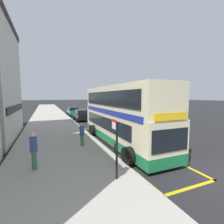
{
  "coord_description": "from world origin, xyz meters",
  "views": [
    {
      "loc": [
        -7.8,
        -3.68,
        3.66
      ],
      "look_at": [
        -2.72,
        8.34,
        2.36
      ],
      "focal_mm": 25.56,
      "sensor_mm": 36.0,
      "label": 1
    }
  ],
  "objects_px": {
    "parked_car_teal_kerbside": "(73,111)",
    "parked_car_black_far": "(81,115)",
    "bus_stop_sign": "(116,144)",
    "pedestrian_waiting_near_sign": "(82,134)",
    "double_decker_bus": "(120,117)",
    "pedestrian_further_back": "(34,149)"
  },
  "relations": [
    {
      "from": "parked_car_black_far",
      "to": "pedestrian_further_back",
      "type": "height_order",
      "value": "pedestrian_further_back"
    },
    {
      "from": "parked_car_teal_kerbside",
      "to": "pedestrian_waiting_near_sign",
      "type": "relative_size",
      "value": 2.6
    },
    {
      "from": "double_decker_bus",
      "to": "parked_car_black_far",
      "type": "relative_size",
      "value": 2.59
    },
    {
      "from": "bus_stop_sign",
      "to": "parked_car_black_far",
      "type": "xyz_separation_m",
      "value": [
        2.32,
        17.78,
        -0.84
      ]
    },
    {
      "from": "parked_car_black_far",
      "to": "pedestrian_waiting_near_sign",
      "type": "distance_m",
      "value": 13.0
    },
    {
      "from": "parked_car_black_far",
      "to": "pedestrian_further_back",
      "type": "bearing_deg",
      "value": 68.89
    },
    {
      "from": "pedestrian_further_back",
      "to": "parked_car_black_far",
      "type": "bearing_deg",
      "value": 70.15
    },
    {
      "from": "parked_car_black_far",
      "to": "double_decker_bus",
      "type": "bearing_deg",
      "value": 90.15
    },
    {
      "from": "parked_car_teal_kerbside",
      "to": "parked_car_black_far",
      "type": "height_order",
      "value": "same"
    },
    {
      "from": "parked_car_teal_kerbside",
      "to": "pedestrian_waiting_near_sign",
      "type": "height_order",
      "value": "pedestrian_waiting_near_sign"
    },
    {
      "from": "double_decker_bus",
      "to": "bus_stop_sign",
      "type": "height_order",
      "value": "double_decker_bus"
    },
    {
      "from": "double_decker_bus",
      "to": "parked_car_teal_kerbside",
      "type": "bearing_deg",
      "value": 91.47
    },
    {
      "from": "pedestrian_waiting_near_sign",
      "to": "double_decker_bus",
      "type": "bearing_deg",
      "value": 0.23
    },
    {
      "from": "double_decker_bus",
      "to": "pedestrian_waiting_near_sign",
      "type": "bearing_deg",
      "value": -179.77
    },
    {
      "from": "double_decker_bus",
      "to": "pedestrian_further_back",
      "type": "relative_size",
      "value": 5.98
    },
    {
      "from": "bus_stop_sign",
      "to": "pedestrian_waiting_near_sign",
      "type": "xyz_separation_m",
      "value": [
        -0.36,
        5.06,
        -0.63
      ]
    },
    {
      "from": "bus_stop_sign",
      "to": "pedestrian_further_back",
      "type": "relative_size",
      "value": 1.38
    },
    {
      "from": "bus_stop_sign",
      "to": "parked_car_black_far",
      "type": "height_order",
      "value": "bus_stop_sign"
    },
    {
      "from": "parked_car_black_far",
      "to": "pedestrian_further_back",
      "type": "distance_m",
      "value": 16.5
    },
    {
      "from": "bus_stop_sign",
      "to": "pedestrian_waiting_near_sign",
      "type": "distance_m",
      "value": 5.12
    },
    {
      "from": "parked_car_teal_kerbside",
      "to": "parked_car_black_far",
      "type": "bearing_deg",
      "value": -85.66
    },
    {
      "from": "double_decker_bus",
      "to": "pedestrian_waiting_near_sign",
      "type": "height_order",
      "value": "double_decker_bus"
    }
  ]
}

